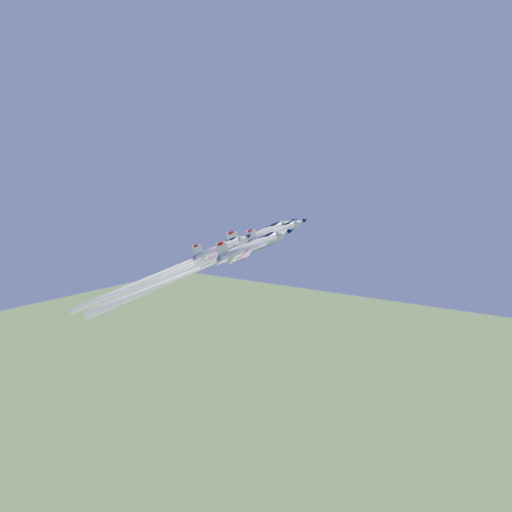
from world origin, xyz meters
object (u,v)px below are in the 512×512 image
Objects in this scene: jet_lead at (225,254)px; jet_right at (187,274)px; jet_left at (191,264)px; jet_slot at (160,274)px.

jet_lead is 0.78× the size of jet_right.
jet_lead is 15.25m from jet_left.
jet_left reaches higher than jet_right.
jet_lead reaches higher than jet_slot.
jet_left is 9.75m from jet_slot.
jet_slot is (-9.25, 0.77, -1.19)m from jet_right.
jet_lead is at bearing 88.19° from jet_slot.
jet_slot is at bearing -27.62° from jet_left.
jet_right is 1.09× the size of jet_slot.
jet_slot is at bearing -91.81° from jet_lead.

